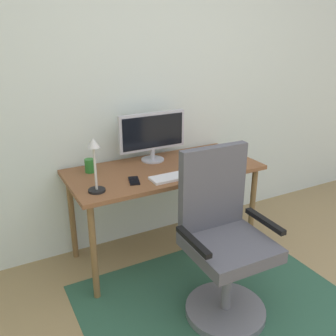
# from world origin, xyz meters

# --- Properties ---
(wall_back) EXTENTS (6.00, 0.10, 2.60)m
(wall_back) POSITION_xyz_m (0.00, 2.20, 1.30)
(wall_back) COLOR silver
(wall_back) RESTS_ON ground
(area_rug) EXTENTS (1.70, 1.30, 0.01)m
(area_rug) POSITION_xyz_m (-0.06, 1.09, 0.00)
(area_rug) COLOR #2B543D
(area_rug) RESTS_ON ground
(desk) EXTENTS (1.43, 0.66, 0.73)m
(desk) POSITION_xyz_m (-0.07, 1.80, 0.66)
(desk) COLOR brown
(desk) RESTS_ON ground
(monitor) EXTENTS (0.55, 0.18, 0.38)m
(monitor) POSITION_xyz_m (-0.08, 1.99, 0.95)
(monitor) COLOR #B2B2B7
(monitor) RESTS_ON desk
(keyboard) EXTENTS (0.43, 0.13, 0.02)m
(keyboard) POSITION_xyz_m (-0.06, 1.59, 0.74)
(keyboard) COLOR white
(keyboard) RESTS_ON desk
(computer_mouse) EXTENTS (0.06, 0.10, 0.03)m
(computer_mouse) POSITION_xyz_m (0.29, 1.57, 0.75)
(computer_mouse) COLOR black
(computer_mouse) RESTS_ON desk
(coffee_cup) EXTENTS (0.07, 0.07, 0.10)m
(coffee_cup) POSITION_xyz_m (-0.59, 1.97, 0.78)
(coffee_cup) COLOR #276F27
(coffee_cup) RESTS_ON desk
(cell_phone) EXTENTS (0.10, 0.15, 0.01)m
(cell_phone) POSITION_xyz_m (-0.38, 1.66, 0.73)
(cell_phone) COLOR black
(cell_phone) RESTS_ON desk
(desk_lamp) EXTENTS (0.11, 0.11, 0.36)m
(desk_lamp) POSITION_xyz_m (-0.65, 1.63, 0.95)
(desk_lamp) COLOR black
(desk_lamp) RESTS_ON desk
(office_chair) EXTENTS (0.56, 0.51, 1.06)m
(office_chair) POSITION_xyz_m (-0.06, 1.05, 0.45)
(office_chair) COLOR slate
(office_chair) RESTS_ON ground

